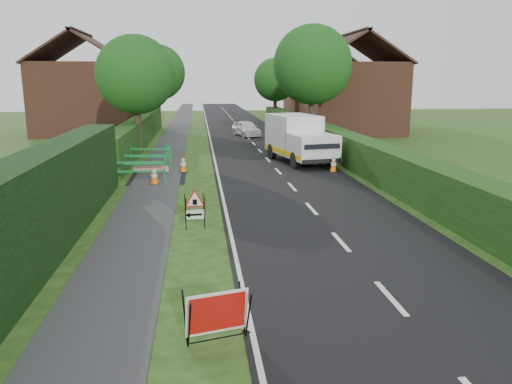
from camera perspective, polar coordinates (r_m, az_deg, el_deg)
ground at (r=12.05m, az=-0.59°, el=-7.72°), size 120.00×120.00×0.00m
road_surface at (r=46.57m, az=-2.04°, el=7.51°), size 6.00×90.00×0.02m
footpath at (r=46.46m, az=-8.88°, el=7.35°), size 2.00×90.00×0.02m
hedge_west_near at (r=12.59m, az=-24.10°, el=-7.96°), size 1.10×18.00×2.50m
hedge_west_far at (r=33.71m, az=-13.10°, el=5.20°), size 1.00×24.00×1.80m
hedge_east at (r=28.60m, az=9.08°, el=4.08°), size 1.20×50.00×1.50m
house_west at (r=42.19m, az=-18.96°, el=10.24°), size 7.50×7.40×7.88m
house_east_a at (r=41.10m, az=10.85°, el=10.64°), size 7.50×7.40×7.88m
house_east_b at (r=54.85m, az=7.47°, el=11.22°), size 7.50×7.40×7.88m
tree_nw at (r=29.43m, az=-13.61°, el=12.89°), size 4.40×4.40×6.70m
tree_ne at (r=34.10m, az=6.46°, el=14.24°), size 5.20×5.20×7.79m
tree_fw at (r=45.37m, az=-11.21°, el=13.24°), size 4.80×4.80×7.24m
tree_fe at (r=49.81m, az=2.22°, el=12.70°), size 4.20×4.20×6.33m
red_rect_sign at (r=8.34m, az=-4.46°, el=-13.69°), size 1.14×0.85×0.87m
triangle_sign at (r=14.30m, az=-7.13°, el=-1.64°), size 0.73×0.73×0.99m
works_van at (r=26.01m, az=4.89°, el=6.19°), size 3.04×5.57×2.41m
traffic_cone_0 at (r=23.53m, az=8.84°, el=3.22°), size 0.38×0.38×0.79m
traffic_cone_1 at (r=25.34m, az=6.83°, el=3.95°), size 0.38×0.38×0.79m
traffic_cone_2 at (r=27.50m, az=5.84°, el=4.66°), size 0.38×0.38×0.79m
traffic_cone_3 at (r=20.84m, az=-11.56°, el=1.90°), size 0.38×0.38×0.79m
traffic_cone_4 at (r=23.46m, az=-8.32°, el=3.21°), size 0.38×0.38×0.79m
ped_barrier_0 at (r=20.95m, az=-13.14°, el=2.54°), size 2.07×0.39×1.00m
ped_barrier_1 at (r=22.81m, az=-12.82°, el=3.36°), size 2.08×0.50×1.00m
ped_barrier_2 at (r=24.91m, az=-11.97°, el=4.17°), size 2.09×0.76×1.00m
ped_barrier_3 at (r=26.06m, az=-10.07°, el=4.61°), size 0.36×2.06×1.00m
redwhite_plank at (r=22.08m, az=-11.85°, el=1.44°), size 1.50×0.07×0.25m
litter_can at (r=8.85m, az=-1.29°, el=-15.65°), size 0.12×0.07×0.07m
hatchback_car at (r=38.31m, az=-1.10°, el=7.28°), size 2.23×3.74×1.19m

